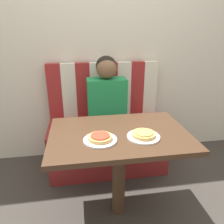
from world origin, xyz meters
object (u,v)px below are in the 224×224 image
(pizza_left, at_px, (100,137))
(pizza_right, at_px, (144,134))
(plate_left, at_px, (100,140))
(plate_right, at_px, (143,137))
(person, at_px, (107,92))

(pizza_left, xyz_separation_m, pizza_right, (0.29, 0.00, 0.00))
(plate_left, xyz_separation_m, plate_right, (0.29, 0.00, 0.00))
(person, bearing_deg, plate_left, -100.95)
(plate_right, xyz_separation_m, pizza_left, (-0.29, -0.00, 0.02))
(plate_left, distance_m, pizza_left, 0.02)
(plate_right, bearing_deg, plate_left, 180.00)
(plate_right, bearing_deg, person, 100.95)
(pizza_left, distance_m, pizza_right, 0.29)
(person, relative_size, plate_left, 3.01)
(pizza_right, bearing_deg, plate_left, 180.00)
(plate_right, xyz_separation_m, pizza_right, (0.00, -0.00, 0.02))
(plate_left, bearing_deg, plate_right, 0.00)
(person, xyz_separation_m, plate_right, (0.15, -0.75, -0.11))
(plate_left, bearing_deg, pizza_right, -0.00)
(plate_left, relative_size, pizza_left, 1.38)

